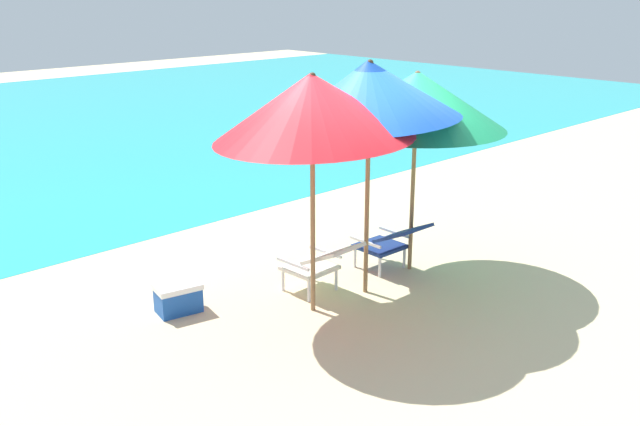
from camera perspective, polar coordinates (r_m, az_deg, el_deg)
ground_plane at (r=11.38m, az=-12.60°, el=0.48°), size 40.00×40.00×0.00m
lounge_chair_left at (r=7.86m, az=0.04°, el=-3.94°), size 0.57×0.89×0.68m
lounge_chair_right at (r=8.54m, az=5.74°, el=-2.22°), size 0.56×0.89×0.68m
beach_umbrella_left at (r=6.99m, az=-0.62°, el=8.62°), size 2.83×2.82×2.58m
beach_umbrella_center at (r=7.47m, az=4.03°, el=9.83°), size 2.71×2.72×2.68m
beach_umbrella_right at (r=8.23m, az=7.82°, el=9.03°), size 2.59×2.59×2.42m
cooler_box at (r=7.71m, az=-11.41°, el=-6.73°), size 0.52×0.41×0.32m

